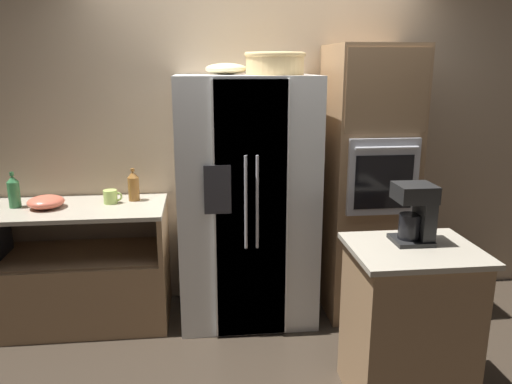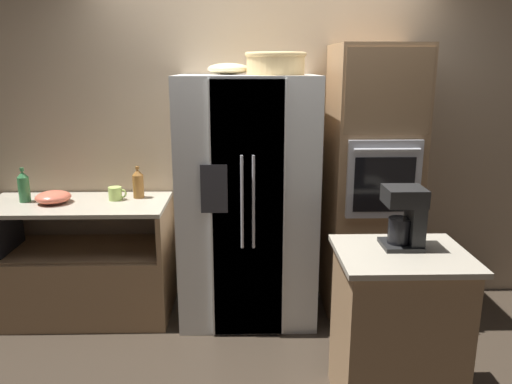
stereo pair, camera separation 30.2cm
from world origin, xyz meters
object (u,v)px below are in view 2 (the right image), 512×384
object	(u,v)px
wicker_basket	(276,63)
mixing_bowl	(53,197)
refrigerator	(247,201)
wall_oven	(370,185)
bottle_tall	(24,186)
coffee_maker	(407,215)
bottle_short	(138,183)
mug	(116,194)
fruit_bowl	(228,69)

from	to	relation	value
wicker_basket	mixing_bowl	size ratio (longest dim) A/B	1.65
refrigerator	wall_oven	xyz separation A→B (m)	(0.91, 0.02, 0.11)
bottle_tall	coffee_maker	bearing A→B (deg)	-23.49
mixing_bowl	wall_oven	bearing A→B (deg)	0.10
bottle_short	mug	bearing A→B (deg)	-158.31
mug	mixing_bowl	size ratio (longest dim) A/B	0.54
bottle_short	fruit_bowl	bearing A→B (deg)	-5.22
mixing_bowl	bottle_short	bearing A→B (deg)	13.02
wicker_basket	mixing_bowl	bearing A→B (deg)	177.61
wicker_basket	bottle_short	world-z (taller)	wicker_basket
bottle_tall	mug	distance (m)	0.66
wicker_basket	coffee_maker	size ratio (longest dim) A/B	1.26
wall_oven	bottle_short	size ratio (longest dim) A/B	8.28
mug	bottle_short	bearing A→B (deg)	21.69
refrigerator	wall_oven	world-z (taller)	wall_oven
mug	bottle_tall	bearing A→B (deg)	-177.26
bottle_tall	mug	bearing A→B (deg)	2.74
refrigerator	wicker_basket	world-z (taller)	wicker_basket
wicker_basket	wall_oven	bearing A→B (deg)	5.71
wall_oven	coffee_maker	distance (m)	1.05
refrigerator	mixing_bowl	size ratio (longest dim) A/B	7.16
wall_oven	bottle_short	distance (m)	1.74
wall_oven	mixing_bowl	distance (m)	2.34
mug	coffee_maker	size ratio (longest dim) A/B	0.41
coffee_maker	wall_oven	bearing A→B (deg)	86.34
wall_oven	bottle_short	bearing A→B (deg)	175.61
wall_oven	wicker_basket	size ratio (longest dim) A/B	4.83
fruit_bowl	wall_oven	bearing A→B (deg)	-3.83
fruit_bowl	mug	world-z (taller)	fruit_bowl
refrigerator	bottle_short	xyz separation A→B (m)	(-0.83, 0.16, 0.10)
bottle_tall	mixing_bowl	bearing A→B (deg)	-10.84
wicker_basket	fruit_bowl	xyz separation A→B (m)	(-0.33, 0.14, -0.04)
wicker_basket	fruit_bowl	distance (m)	0.36
fruit_bowl	coffee_maker	distance (m)	1.66
fruit_bowl	mug	distance (m)	1.25
wicker_basket	mixing_bowl	xyz separation A→B (m)	(-1.62, 0.07, -0.95)
bottle_short	coffee_maker	size ratio (longest dim) A/B	0.74
bottle_short	mug	xyz separation A→B (m)	(-0.16, -0.06, -0.06)
mug	coffee_maker	xyz separation A→B (m)	(1.83, -1.11, 0.16)
mug	coffee_maker	distance (m)	2.15
mixing_bowl	refrigerator	bearing A→B (deg)	-0.80
refrigerator	wicker_basket	size ratio (longest dim) A/B	4.33
fruit_bowl	bottle_short	distance (m)	1.10
wall_oven	bottle_short	world-z (taller)	wall_oven
wall_oven	wicker_basket	xyz separation A→B (m)	(-0.72, -0.07, 0.88)
mixing_bowl	fruit_bowl	bearing A→B (deg)	3.26
bottle_tall	coffee_maker	distance (m)	2.72
fruit_bowl	coffee_maker	xyz separation A→B (m)	(0.97, -1.11, -0.75)
wall_oven	bottle_tall	size ratio (longest dim) A/B	7.88
wall_oven	mixing_bowl	world-z (taller)	wall_oven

